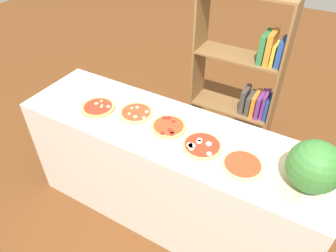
{
  "coord_description": "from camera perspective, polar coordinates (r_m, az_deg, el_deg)",
  "views": [
    {
      "loc": [
        0.82,
        -1.43,
        2.32
      ],
      "look_at": [
        0.0,
        0.0,
        0.96
      ],
      "focal_mm": 33.43,
      "sensor_mm": 36.0,
      "label": 1
    }
  ],
  "objects": [
    {
      "name": "parchment_paper",
      "position": [
        2.14,
        0.0,
        -0.39
      ],
      "size": [
        1.84,
        0.46,
        0.0
      ],
      "primitive_type": "cube",
      "color": "beige",
      "rests_on": "counter"
    },
    {
      "name": "counter",
      "position": [
        2.47,
        0.0,
        -8.83
      ],
      "size": [
        2.23,
        0.64,
        0.94
      ],
      "primitive_type": "cube",
      "color": "beige",
      "rests_on": "ground_plane"
    },
    {
      "name": "bookshelf",
      "position": [
        2.94,
        13.84,
        6.9
      ],
      "size": [
        0.77,
        0.29,
        1.62
      ],
      "color": "brown",
      "rests_on": "ground_plane"
    },
    {
      "name": "ground_plane",
      "position": [
        2.84,
        0.0,
        -15.16
      ],
      "size": [
        12.0,
        12.0,
        0.0
      ],
      "primitive_type": "plane",
      "color": "brown"
    },
    {
      "name": "watermelon",
      "position": [
        1.85,
        25.12,
        -6.71
      ],
      "size": [
        0.3,
        0.3,
        0.3
      ],
      "primitive_type": "sphere",
      "color": "#387A33",
      "rests_on": "counter"
    },
    {
      "name": "pizza_plain_4",
      "position": [
        1.93,
        13.43,
        -6.88
      ],
      "size": [
        0.25,
        0.25,
        0.02
      ],
      "color": "#E5C17F",
      "rests_on": "parchment_paper"
    },
    {
      "name": "pizza_mozzarella_3",
      "position": [
        2.01,
        6.2,
        -3.54
      ],
      "size": [
        0.26,
        0.26,
        0.02
      ],
      "color": "#DBB26B",
      "rests_on": "parchment_paper"
    },
    {
      "name": "pizza_mushroom_1",
      "position": [
        2.28,
        -5.83,
        2.41
      ],
      "size": [
        0.25,
        0.25,
        0.03
      ],
      "color": "#DBB26B",
      "rests_on": "parchment_paper"
    },
    {
      "name": "pizza_mushroom_0",
      "position": [
        2.37,
        -12.62,
        3.34
      ],
      "size": [
        0.25,
        0.25,
        0.03
      ],
      "color": "tan",
      "rests_on": "parchment_paper"
    },
    {
      "name": "pizza_pepperoni_2",
      "position": [
        2.14,
        0.1,
        -0.07
      ],
      "size": [
        0.25,
        0.25,
        0.02
      ],
      "color": "tan",
      "rests_on": "parchment_paper"
    }
  ]
}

